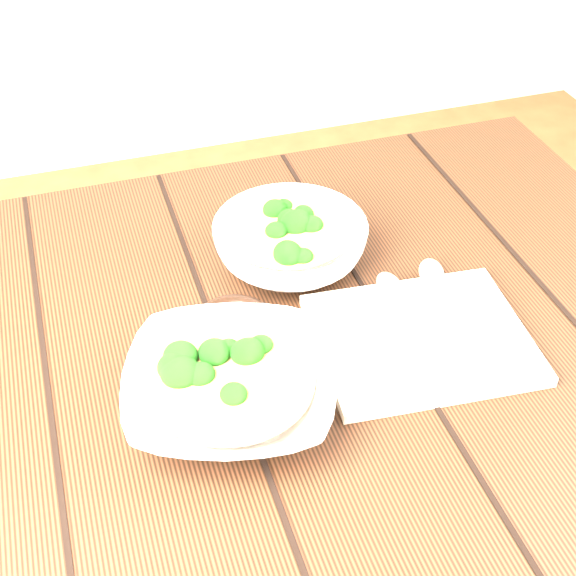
{
  "coord_description": "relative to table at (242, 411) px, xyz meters",
  "views": [
    {
      "loc": [
        -0.15,
        -0.67,
        1.41
      ],
      "look_at": [
        0.07,
        0.02,
        0.8
      ],
      "focal_mm": 50.0,
      "sensor_mm": 36.0,
      "label": 1
    }
  ],
  "objects": [
    {
      "name": "table",
      "position": [
        0.0,
        0.0,
        0.0
      ],
      "size": [
        1.2,
        0.8,
        0.75
      ],
      "color": "#321A0E",
      "rests_on": "ground"
    },
    {
      "name": "soup_bowl_back",
      "position": [
        0.11,
        0.13,
        0.15
      ],
      "size": [
        0.25,
        0.25,
        0.07
      ],
      "color": "white",
      "rests_on": "table"
    },
    {
      "name": "soup_bowl_front",
      "position": [
        -0.03,
        -0.09,
        0.15
      ],
      "size": [
        0.28,
        0.28,
        0.07
      ],
      "color": "white",
      "rests_on": "table"
    },
    {
      "name": "spoon_right",
      "position": [
        0.25,
        -0.0,
        0.14
      ],
      "size": [
        0.09,
        0.2,
        0.01
      ],
      "color": "#B7B4A2",
      "rests_on": "napkin"
    },
    {
      "name": "spoon_left",
      "position": [
        0.2,
        -0.02,
        0.14
      ],
      "size": [
        0.05,
        0.2,
        0.01
      ],
      "color": "#B7B4A2",
      "rests_on": "napkin"
    },
    {
      "name": "napkin",
      "position": [
        0.21,
        -0.07,
        0.13
      ],
      "size": [
        0.26,
        0.22,
        0.01
      ],
      "primitive_type": "cube",
      "rotation": [
        0.0,
        0.0,
        -0.09
      ],
      "color": "beige",
      "rests_on": "table"
    },
    {
      "name": "trivet",
      "position": [
        0.0,
        0.02,
        0.13
      ],
      "size": [
        0.13,
        0.13,
        0.02
      ],
      "primitive_type": "torus",
      "rotation": [
        0.0,
        0.0,
        -0.43
      ],
      "color": "black",
      "rests_on": "table"
    }
  ]
}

